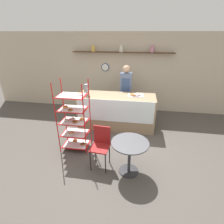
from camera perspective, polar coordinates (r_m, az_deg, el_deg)
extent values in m
plane|color=#4C4742|center=(4.42, -0.94, -12.54)|extent=(14.00, 14.00, 0.00)
cube|color=beige|center=(6.36, 3.34, 12.62)|extent=(10.00, 0.06, 2.70)
cube|color=#4C331E|center=(6.11, 3.35, 18.88)|extent=(3.39, 0.24, 0.02)
cylinder|color=gold|center=(6.28, -6.17, 19.71)|extent=(0.14, 0.14, 0.15)
sphere|color=gold|center=(6.27, -6.22, 20.61)|extent=(0.08, 0.08, 0.08)
cylinder|color=silver|center=(6.10, 3.03, 19.76)|extent=(0.13, 0.13, 0.17)
sphere|color=silver|center=(6.09, 3.05, 20.74)|extent=(0.07, 0.07, 0.07)
cylinder|color=#CC7F99|center=(6.08, 12.96, 19.23)|extent=(0.12, 0.12, 0.17)
sphere|color=#CC7F99|center=(6.07, 13.06, 20.24)|extent=(0.07, 0.07, 0.07)
cylinder|color=navy|center=(6.37, -2.21, 14.39)|extent=(0.27, 0.03, 0.27)
cylinder|color=white|center=(6.35, -2.24, 14.37)|extent=(0.23, 0.00, 0.23)
cube|color=#937A5B|center=(5.24, 1.43, 0.22)|extent=(2.24, 0.77, 1.00)
cube|color=silver|center=(4.82, 0.82, 0.29)|extent=(2.15, 0.01, 0.64)
cylinder|color=#B71414|center=(4.10, -17.74, -2.73)|extent=(0.02, 0.02, 1.73)
cylinder|color=#B71414|center=(3.86, -9.00, -3.53)|extent=(0.02, 0.02, 1.73)
cylinder|color=#B71414|center=(4.46, -15.28, -0.11)|extent=(0.02, 0.02, 1.73)
cylinder|color=#B71414|center=(4.25, -7.19, -0.70)|extent=(0.02, 0.02, 1.73)
cube|color=#B71414|center=(4.53, -11.51, -10.20)|extent=(0.63, 0.43, 0.01)
cube|color=silver|center=(4.52, -11.53, -10.08)|extent=(0.55, 0.38, 0.01)
torus|color=brown|center=(4.44, -9.52, -10.24)|extent=(0.12, 0.12, 0.03)
torus|color=brown|center=(4.61, -11.96, -9.04)|extent=(0.12, 0.12, 0.03)
cube|color=#B71414|center=(4.36, -11.87, -6.76)|extent=(0.63, 0.43, 0.01)
cube|color=silver|center=(4.35, -11.88, -6.62)|extent=(0.55, 0.38, 0.01)
torus|color=silver|center=(4.30, -13.42, -6.84)|extent=(0.13, 0.13, 0.03)
torus|color=tan|center=(4.34, -12.99, -6.50)|extent=(0.12, 0.12, 0.03)
cube|color=#B71414|center=(4.20, -12.24, -3.04)|extent=(0.63, 0.43, 0.01)
cube|color=silver|center=(4.20, -12.25, -2.89)|extent=(0.55, 0.38, 0.01)
torus|color=brown|center=(4.11, -12.03, -3.08)|extent=(0.12, 0.12, 0.04)
torus|color=silver|center=(4.23, -14.68, -2.54)|extent=(0.11, 0.11, 0.04)
torus|color=tan|center=(4.21, -9.74, -2.25)|extent=(0.13, 0.13, 0.03)
torus|color=silver|center=(4.30, -12.52, -1.93)|extent=(0.12, 0.12, 0.03)
torus|color=#EAB2C1|center=(4.24, -13.19, -2.37)|extent=(0.12, 0.12, 0.03)
cube|color=#B71414|center=(4.07, -12.63, 0.94)|extent=(0.63, 0.43, 0.01)
cube|color=silver|center=(4.06, -12.65, 1.10)|extent=(0.55, 0.38, 0.01)
torus|color=brown|center=(3.95, -13.47, 0.66)|extent=(0.11, 0.11, 0.03)
torus|color=tan|center=(4.13, -15.01, 1.62)|extent=(0.12, 0.12, 0.04)
cube|color=#B71414|center=(3.95, -13.06, 5.17)|extent=(0.63, 0.43, 0.01)
cube|color=silver|center=(3.95, -13.07, 5.34)|extent=(0.55, 0.38, 0.01)
torus|color=tan|center=(3.96, -10.27, 5.97)|extent=(0.12, 0.12, 0.03)
torus|color=silver|center=(3.89, -10.66, 5.60)|extent=(0.13, 0.13, 0.03)
torus|color=#EAB2C1|center=(3.87, -10.17, 5.53)|extent=(0.12, 0.12, 0.03)
cube|color=#282833|center=(5.84, 4.35, 2.45)|extent=(0.22, 0.19, 0.94)
cube|color=slate|center=(5.60, 4.60, 9.69)|extent=(0.36, 0.22, 0.59)
cube|color=#334770|center=(5.52, 4.46, 8.33)|extent=(0.25, 0.01, 0.49)
sphere|color=tan|center=(5.51, 4.75, 13.83)|extent=(0.22, 0.22, 0.22)
cylinder|color=#262628|center=(3.90, 5.46, -18.54)|extent=(0.41, 0.41, 0.02)
cylinder|color=#333338|center=(3.67, 5.68, -14.54)|extent=(0.06, 0.06, 0.68)
cylinder|color=#4C4C51|center=(3.46, 5.92, -10.00)|extent=(0.74, 0.74, 0.02)
cylinder|color=black|center=(3.78, -7.05, -15.62)|extent=(0.02, 0.02, 0.48)
cylinder|color=black|center=(3.69, -2.15, -16.50)|extent=(0.02, 0.02, 0.48)
cylinder|color=black|center=(4.01, -5.41, -12.76)|extent=(0.02, 0.02, 0.48)
cylinder|color=black|center=(3.93, -0.83, -13.50)|extent=(0.02, 0.02, 0.48)
cube|color=maroon|center=(3.69, -3.98, -11.52)|extent=(0.41, 0.41, 0.02)
cube|color=maroon|center=(3.71, -3.25, -7.33)|extent=(0.36, 0.06, 0.40)
cylinder|color=gray|center=(5.08, -8.33, 6.98)|extent=(0.14, 0.14, 0.29)
ellipsoid|color=gray|center=(5.03, -8.44, 8.80)|extent=(0.12, 0.12, 0.06)
cube|color=silver|center=(5.11, 7.73, 5.46)|extent=(0.45, 0.32, 0.01)
torus|color=#EAB2C1|center=(5.04, 8.12, 5.42)|extent=(0.12, 0.12, 0.03)
torus|color=silver|center=(5.07, 7.85, 5.55)|extent=(0.11, 0.11, 0.03)
torus|color=tan|center=(5.08, 6.47, 5.71)|extent=(0.13, 0.13, 0.04)
torus|color=brown|center=(5.03, 7.30, 5.48)|extent=(0.12, 0.12, 0.04)
torus|color=brown|center=(5.07, 8.40, 5.49)|extent=(0.12, 0.12, 0.03)
torus|color=silver|center=(5.09, 8.62, 5.63)|extent=(0.14, 0.14, 0.04)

